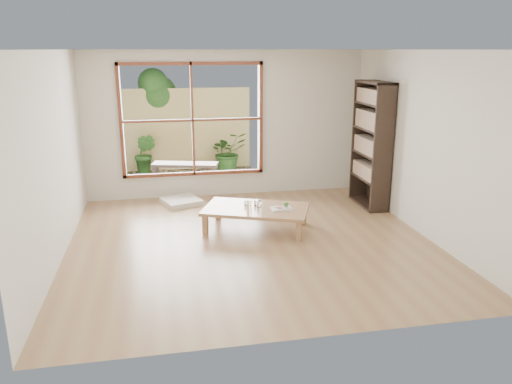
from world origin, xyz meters
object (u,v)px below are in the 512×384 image
(low_table, at_px, (256,210))
(bookshelf, at_px, (372,145))
(garden_bench, at_px, (185,166))
(food_tray, at_px, (282,208))

(low_table, distance_m, bookshelf, 2.42)
(garden_bench, bearing_deg, bookshelf, -18.96)
(bookshelf, height_order, garden_bench, bookshelf)
(garden_bench, bearing_deg, food_tray, -52.47)
(food_tray, distance_m, garden_bench, 3.20)
(bookshelf, bearing_deg, garden_bench, 146.76)
(low_table, relative_size, garden_bench, 1.30)
(low_table, relative_size, bookshelf, 0.82)
(low_table, xyz_separation_m, bookshelf, (2.14, 0.82, 0.76))
(low_table, bearing_deg, food_tray, 2.18)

